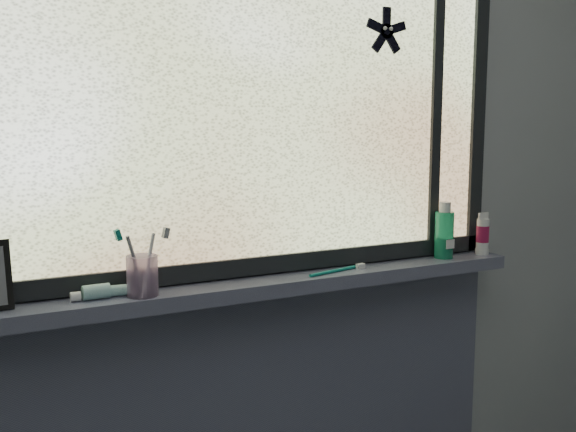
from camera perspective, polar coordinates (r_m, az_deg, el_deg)
The scene contains 12 objects.
wall_back at distance 1.82m, azimuth -2.47°, elevation 2.00°, with size 3.00×0.01×2.50m, color #9EA3A8.
windowsill at distance 1.80m, azimuth -1.42°, elevation -6.16°, with size 1.62×0.14×0.04m, color #51546C.
window_pane at distance 1.80m, azimuth -2.22°, elevation 10.86°, with size 1.50×0.01×1.00m, color silver.
frame_bottom at distance 1.83m, azimuth -2.08°, elevation -4.31°, with size 1.60×0.03×0.05m, color black.
frame_right at distance 2.23m, azimuth 16.45°, elevation 9.97°, with size 0.05×0.03×1.10m, color black.
frame_mullion at distance 2.12m, azimuth 12.96°, elevation 10.22°, with size 0.04×0.03×1.00m, color black.
starfish_sticker at distance 2.01m, azimuth 8.74°, elevation 15.92°, with size 0.15×0.02×0.15m, color black, non-canonical shape.
toothpaste_tube at distance 1.65m, azimuth -15.94°, elevation -6.40°, with size 0.21×0.04×0.04m, color white, non-canonical shape.
toothbrush_cup at distance 1.64m, azimuth -12.82°, elevation -5.20°, with size 0.08×0.08×0.10m, color #B996C6.
toothbrush_lying at distance 1.86m, azimuth 4.04°, elevation -4.83°, with size 0.22×0.02×0.01m, color #0D776A, non-canonical shape.
mouthwash_bottle at distance 2.11m, azimuth 13.72°, elevation -1.23°, with size 0.06×0.06×0.15m, color #1FA471.
cream_tube at distance 2.21m, azimuth 16.92°, elevation -1.38°, with size 0.04×0.04×0.10m, color silver.
Camera 1 is at (-0.76, -0.34, 1.44)m, focal length 40.00 mm.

